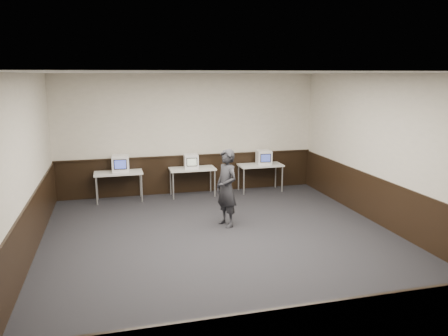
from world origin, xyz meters
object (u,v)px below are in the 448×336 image
object	(u,v)px
emac_center	(191,161)
person	(227,188)
desk_center	(192,171)
emac_right	(264,157)
emac_left	(121,164)
desk_right	(260,167)
desk_left	(119,175)

from	to	relation	value
emac_center	person	world-z (taller)	person
desk_center	person	xyz separation A→B (m)	(0.27, -2.51, 0.15)
emac_right	desk_center	bearing A→B (deg)	-174.22
emac_center	emac_right	xyz separation A→B (m)	(2.02, -0.01, 0.01)
desk_center	emac_center	bearing A→B (deg)	-178.33
emac_right	person	distance (m)	3.04
emac_left	person	xyz separation A→B (m)	(2.10, -2.54, -0.14)
desk_right	emac_left	xyz separation A→B (m)	(-3.73, 0.04, 0.28)
desk_left	emac_right	size ratio (longest dim) A/B	2.67
desk_left	person	bearing A→B (deg)	-49.13
emac_left	person	distance (m)	3.30
desk_left	person	world-z (taller)	person
desk_left	emac_center	size ratio (longest dim) A/B	2.86
desk_left	desk_right	world-z (taller)	same
desk_right	person	size ratio (longest dim) A/B	0.73
desk_right	emac_right	distance (m)	0.28
desk_right	emac_right	size ratio (longest dim) A/B	2.67
desk_left	person	xyz separation A→B (m)	(2.17, -2.51, 0.15)
desk_right	person	world-z (taller)	person
desk_center	emac_right	distance (m)	2.01
desk_left	emac_center	xyz separation A→B (m)	(1.87, -0.00, 0.25)
emac_right	desk_left	bearing A→B (deg)	-174.14
desk_right	emac_center	size ratio (longest dim) A/B	2.86
emac_center	emac_right	world-z (taller)	emac_right
desk_center	desk_right	xyz separation A→B (m)	(1.90, 0.00, 0.00)
desk_center	emac_center	world-z (taller)	emac_center
desk_right	emac_left	world-z (taller)	emac_left
desk_right	person	bearing A→B (deg)	-123.07
emac_center	emac_right	distance (m)	2.02
person	desk_left	bearing A→B (deg)	-159.41
desk_left	emac_right	world-z (taller)	emac_right
emac_left	emac_center	bearing A→B (deg)	2.16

